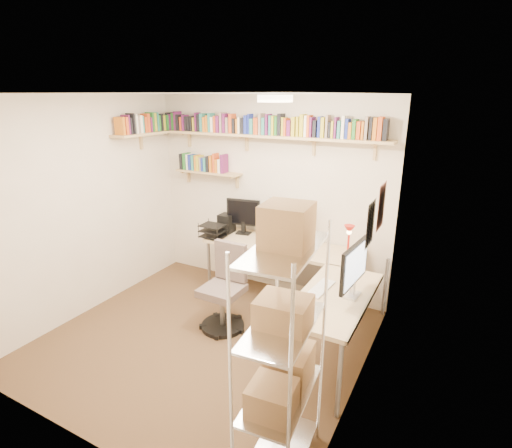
# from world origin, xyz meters

# --- Properties ---
(ground) EXTENTS (3.20, 3.20, 0.00)m
(ground) POSITION_xyz_m (0.00, 0.00, 0.00)
(ground) COLOR #4A311F
(ground) RESTS_ON ground
(room_shell) EXTENTS (3.24, 3.04, 2.52)m
(room_shell) POSITION_xyz_m (0.00, 0.00, 1.55)
(room_shell) COLOR beige
(room_shell) RESTS_ON ground
(wall_shelves) EXTENTS (3.12, 1.09, 0.79)m
(wall_shelves) POSITION_xyz_m (-0.42, 1.30, 2.02)
(wall_shelves) COLOR tan
(wall_shelves) RESTS_ON ground
(corner_desk) EXTENTS (2.30, 1.91, 1.30)m
(corner_desk) POSITION_xyz_m (0.49, 0.94, 0.74)
(corner_desk) COLOR #D8B38C
(corner_desk) RESTS_ON ground
(office_chair) EXTENTS (0.50, 0.51, 0.96)m
(office_chair) POSITION_xyz_m (0.05, 0.34, 0.40)
(office_chair) COLOR black
(office_chair) RESTS_ON ground
(wire_rack) EXTENTS (0.43, 0.78, 1.91)m
(wire_rack) POSITION_xyz_m (1.36, -1.01, 1.08)
(wire_rack) COLOR silver
(wire_rack) RESTS_ON ground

